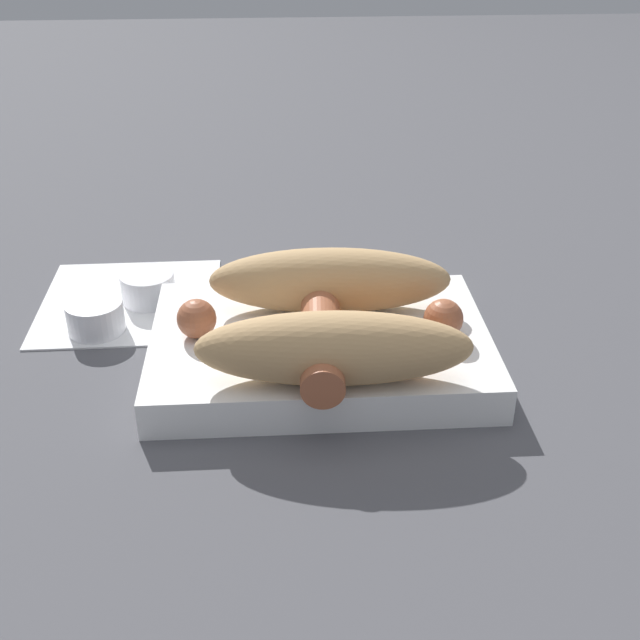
{
  "coord_description": "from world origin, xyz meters",
  "views": [
    {
      "loc": [
        -0.03,
        -0.51,
        0.33
      ],
      "look_at": [
        0.0,
        0.0,
        0.04
      ],
      "focal_mm": 45.0,
      "sensor_mm": 36.0,
      "label": 1
    }
  ],
  "objects_px": {
    "sausage": "(320,320)",
    "condiment_cup_near": "(148,290)",
    "food_tray": "(320,348)",
    "bread_roll": "(332,312)",
    "condiment_cup_far": "(96,319)"
  },
  "relations": [
    {
      "from": "condiment_cup_far",
      "to": "condiment_cup_near",
      "type": "bearing_deg",
      "value": 52.87
    },
    {
      "from": "sausage",
      "to": "condiment_cup_far",
      "type": "xyz_separation_m",
      "value": [
        -0.18,
        0.07,
        -0.03
      ]
    },
    {
      "from": "bread_roll",
      "to": "sausage",
      "type": "relative_size",
      "value": 0.92
    },
    {
      "from": "bread_roll",
      "to": "condiment_cup_near",
      "type": "relative_size",
      "value": 4.2
    },
    {
      "from": "bread_roll",
      "to": "sausage",
      "type": "distance_m",
      "value": 0.02
    },
    {
      "from": "food_tray",
      "to": "sausage",
      "type": "relative_size",
      "value": 1.2
    },
    {
      "from": "sausage",
      "to": "condiment_cup_near",
      "type": "distance_m",
      "value": 0.18
    },
    {
      "from": "food_tray",
      "to": "bread_roll",
      "type": "bearing_deg",
      "value": -63.54
    },
    {
      "from": "condiment_cup_near",
      "to": "condiment_cup_far",
      "type": "xyz_separation_m",
      "value": [
        -0.04,
        -0.05,
        0.0
      ]
    },
    {
      "from": "food_tray",
      "to": "bread_roll",
      "type": "xyz_separation_m",
      "value": [
        0.01,
        -0.02,
        0.04
      ]
    },
    {
      "from": "sausage",
      "to": "condiment_cup_far",
      "type": "height_order",
      "value": "sausage"
    },
    {
      "from": "condiment_cup_near",
      "to": "bread_roll",
      "type": "bearing_deg",
      "value": -39.36
    },
    {
      "from": "food_tray",
      "to": "sausage",
      "type": "xyz_separation_m",
      "value": [
        -0.0,
        -0.01,
        0.03
      ]
    },
    {
      "from": "condiment_cup_near",
      "to": "condiment_cup_far",
      "type": "distance_m",
      "value": 0.06
    },
    {
      "from": "bread_roll",
      "to": "sausage",
      "type": "xyz_separation_m",
      "value": [
        -0.01,
        0.01,
        -0.01
      ]
    }
  ]
}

